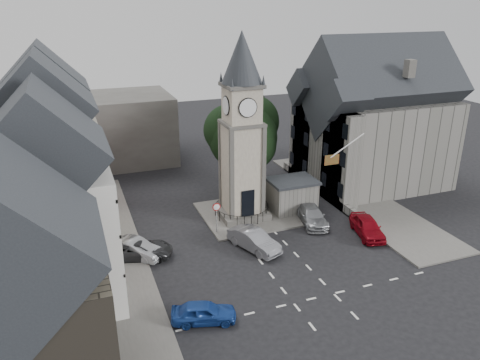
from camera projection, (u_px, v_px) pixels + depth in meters
name	position (u px, v px, depth m)	size (l,w,h in m)	color
ground	(279.00, 258.00, 35.75)	(120.00, 120.00, 0.00)	black
pavement_west	(103.00, 249.00, 36.86)	(6.00, 30.00, 0.14)	#595651
pavement_east	(354.00, 197.00, 46.64)	(6.00, 26.00, 0.14)	#595651
central_island	(257.00, 213.00, 43.20)	(10.00, 8.00, 0.16)	#595651
road_markings	(314.00, 298.00, 30.95)	(20.00, 8.00, 0.01)	silver
clock_tower	(242.00, 130.00, 39.79)	(4.86, 4.86, 16.25)	#4C4944
stone_shelter	(292.00, 195.00, 43.31)	(4.30, 3.30, 3.08)	slate
town_tree	(243.00, 127.00, 45.23)	(7.20, 7.20, 10.80)	black
warning_sign_post	(217.00, 212.00, 38.71)	(0.70, 0.19, 2.85)	black
terrace_pink	(50.00, 140.00, 42.25)	(8.10, 7.60, 12.80)	#D49192
terrace_cream	(50.00, 168.00, 35.27)	(8.10, 7.60, 12.80)	#EFE6C8
terrace_tudor	(50.00, 216.00, 28.43)	(8.10, 7.60, 12.00)	silver
building_sw_stone	(16.00, 322.00, 20.39)	(8.60, 7.60, 10.40)	#413B31
backdrop_west	(86.00, 132.00, 54.81)	(20.00, 10.00, 8.00)	#4C4944
east_building	(373.00, 126.00, 48.20)	(14.40, 11.40, 12.60)	slate
east_boundary_wall	(319.00, 190.00, 47.33)	(0.40, 16.00, 0.90)	slate
flagpole	(347.00, 145.00, 39.34)	(3.68, 0.10, 2.74)	white
car_west_blue	(204.00, 312.00, 28.48)	(1.60, 3.98, 1.35)	#1A3F94
car_west_silver	(136.00, 249.00, 35.67)	(1.53, 4.40, 1.45)	#979A9E
car_west_grey	(140.00, 249.00, 35.61)	(2.29, 4.96, 1.38)	#272729
car_island_silver	(254.00, 240.00, 36.79)	(1.67, 4.78, 1.58)	gray
car_island_east	(312.00, 215.00, 41.15)	(2.02, 4.96, 1.44)	gray
car_east_red	(367.00, 227.00, 38.97)	(1.86, 4.63, 1.58)	maroon
pedestrian	(345.00, 188.00, 47.01)	(0.55, 0.36, 1.51)	beige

